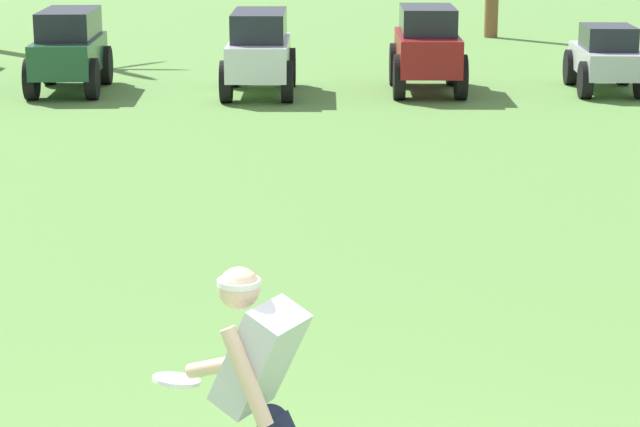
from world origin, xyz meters
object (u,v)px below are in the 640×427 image
object	(u,v)px
parked_car_slot_d	(605,58)
frisbee_in_flight	(175,380)
parked_car_slot_a	(68,48)
parked_car_slot_c	(426,47)
frisbee_thrower	(261,390)
parked_car_slot_b	(258,50)

from	to	relation	value
parked_car_slot_d	frisbee_in_flight	bearing A→B (deg)	-111.02
parked_car_slot_a	parked_car_slot_c	size ratio (longest dim) A/B	1.03
frisbee_thrower	parked_car_slot_c	bearing A→B (deg)	82.09
frisbee_thrower	frisbee_in_flight	distance (m)	0.71
parked_car_slot_d	frisbee_thrower	bearing A→B (deg)	-108.71
parked_car_slot_b	parked_car_slot_d	bearing A→B (deg)	2.30
frisbee_thrower	parked_car_slot_a	distance (m)	15.36
parked_car_slot_a	frisbee_thrower	bearing A→B (deg)	-75.45
parked_car_slot_a	parked_car_slot_b	xyz separation A→B (m)	(3.15, -0.27, 0.00)
parked_car_slot_d	parked_car_slot_b	bearing A→B (deg)	-177.70
parked_car_slot_d	parked_car_slot_a	bearing A→B (deg)	179.73
frisbee_in_flight	parked_car_slot_d	size ratio (longest dim) A/B	0.17
frisbee_thrower	parked_car_slot_b	world-z (taller)	frisbee_thrower
frisbee_in_flight	parked_car_slot_b	distance (m)	14.09
frisbee_in_flight	parked_car_slot_d	world-z (taller)	parked_car_slot_d
parked_car_slot_a	parked_car_slot_b	distance (m)	3.17
frisbee_thrower	parked_car_slot_b	bearing A→B (deg)	92.76
frisbee_thrower	parked_car_slot_b	xyz separation A→B (m)	(-0.70, 14.59, -0.07)
frisbee_thrower	parked_car_slot_b	distance (m)	14.61
parked_car_slot_a	frisbee_in_flight	bearing A→B (deg)	-76.78
parked_car_slot_a	parked_car_slot_b	size ratio (longest dim) A/B	1.01
parked_car_slot_c	frisbee_thrower	bearing A→B (deg)	-97.91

